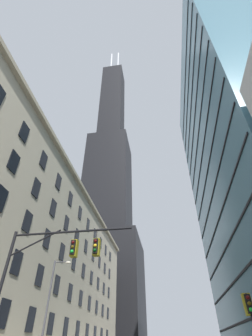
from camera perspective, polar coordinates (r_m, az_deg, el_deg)
The scene contains 5 objects.
station_building at distance 44.32m, azimuth -21.08°, elevation -19.66°, with size 14.65×68.32×26.04m.
dark_skyscraper at distance 114.03m, azimuth -4.46°, elevation -9.08°, with size 29.60×29.60×192.33m.
traffic_signal_mast at distance 16.42m, azimuth -16.80°, elevation -20.77°, with size 8.05×0.63×7.73m.
traffic_light_near_right at distance 16.16m, azimuth 27.04°, elevation -27.43°, with size 0.40×0.63×3.82m.
street_lamppost at distance 25.97m, azimuth -17.32°, elevation -27.63°, with size 1.78×0.32×8.47m.
Camera 1 is at (3.23, -9.01, 1.47)m, focal length 25.95 mm.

